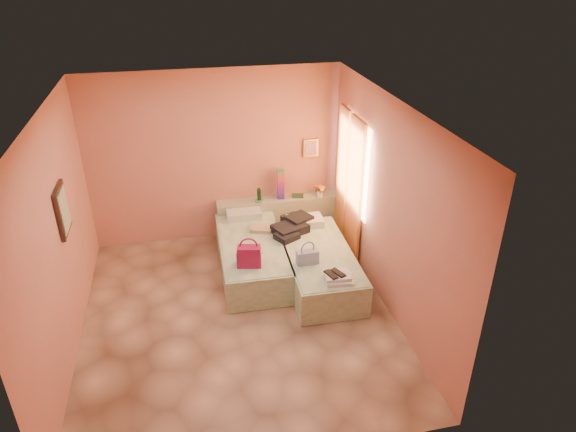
# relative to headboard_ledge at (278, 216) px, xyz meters

# --- Properties ---
(ground) EXTENTS (4.50, 4.50, 0.00)m
(ground) POSITION_rel_headboard_ledge_xyz_m (-0.98, -2.10, -0.33)
(ground) COLOR tan
(ground) RESTS_ON ground
(room_walls) EXTENTS (4.02, 4.51, 2.81)m
(room_walls) POSITION_rel_headboard_ledge_xyz_m (-0.77, -1.53, 1.46)
(room_walls) COLOR tan
(room_walls) RESTS_ON ground
(headboard_ledge) EXTENTS (2.05, 0.30, 0.65)m
(headboard_ledge) POSITION_rel_headboard_ledge_xyz_m (0.00, 0.00, 0.00)
(headboard_ledge) COLOR #9BA284
(headboard_ledge) RESTS_ON ground
(bed_left) EXTENTS (0.95, 2.02, 0.50)m
(bed_left) POSITION_rel_headboard_ledge_xyz_m (-0.62, -1.05, -0.08)
(bed_left) COLOR beige
(bed_left) RESTS_ON ground
(bed_right) EXTENTS (0.95, 2.02, 0.50)m
(bed_right) POSITION_rel_headboard_ledge_xyz_m (0.28, -1.52, -0.08)
(bed_right) COLOR beige
(bed_right) RESTS_ON ground
(water_bottle) EXTENTS (0.07, 0.07, 0.24)m
(water_bottle) POSITION_rel_headboard_ledge_xyz_m (-0.33, -0.05, 0.44)
(water_bottle) COLOR #163C1E
(water_bottle) RESTS_ON headboard_ledge
(rainbow_box) EXTENTS (0.12, 0.12, 0.50)m
(rainbow_box) POSITION_rel_headboard_ledge_xyz_m (0.04, 0.01, 0.58)
(rainbow_box) COLOR #941243
(rainbow_box) RESTS_ON headboard_ledge
(small_dish) EXTENTS (0.17, 0.17, 0.03)m
(small_dish) POSITION_rel_headboard_ledge_xyz_m (-0.33, -0.06, 0.34)
(small_dish) COLOR #4E8F61
(small_dish) RESTS_ON headboard_ledge
(green_book) EXTENTS (0.22, 0.18, 0.03)m
(green_book) POSITION_rel_headboard_ledge_xyz_m (0.33, -0.00, 0.34)
(green_book) COLOR #244327
(green_book) RESTS_ON headboard_ledge
(flower_vase) EXTENTS (0.20, 0.20, 0.25)m
(flower_vase) POSITION_rel_headboard_ledge_xyz_m (0.70, -0.07, 0.45)
(flower_vase) COLOR silver
(flower_vase) RESTS_ON headboard_ledge
(magenta_handbag) EXTENTS (0.36, 0.24, 0.31)m
(magenta_handbag) POSITION_rel_headboard_ledge_xyz_m (-0.74, -1.68, 0.33)
(magenta_handbag) COLOR #941243
(magenta_handbag) RESTS_ON bed_left
(khaki_garment) EXTENTS (0.39, 0.35, 0.05)m
(khaki_garment) POSITION_rel_headboard_ledge_xyz_m (-0.41, -0.74, 0.20)
(khaki_garment) COLOR tan
(khaki_garment) RESTS_ON bed_left
(clothes_pile) EXTENTS (0.70, 0.70, 0.16)m
(clothes_pile) POSITION_rel_headboard_ledge_xyz_m (0.05, -0.90, 0.26)
(clothes_pile) COLOR black
(clothes_pile) RESTS_ON bed_right
(blue_handbag) EXTENTS (0.31, 0.14, 0.19)m
(blue_handbag) POSITION_rel_headboard_ledge_xyz_m (0.04, -1.80, 0.27)
(blue_handbag) COLOR #4361A1
(blue_handbag) RESTS_ON bed_right
(towel_stack) EXTENTS (0.39, 0.34, 0.10)m
(towel_stack) POSITION_rel_headboard_ledge_xyz_m (0.34, -2.30, 0.23)
(towel_stack) COLOR silver
(towel_stack) RESTS_ON bed_right
(sandal_pair) EXTENTS (0.23, 0.26, 0.02)m
(sandal_pair) POSITION_rel_headboard_ledge_xyz_m (0.28, -2.29, 0.29)
(sandal_pair) COLOR black
(sandal_pair) RESTS_ON towel_stack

